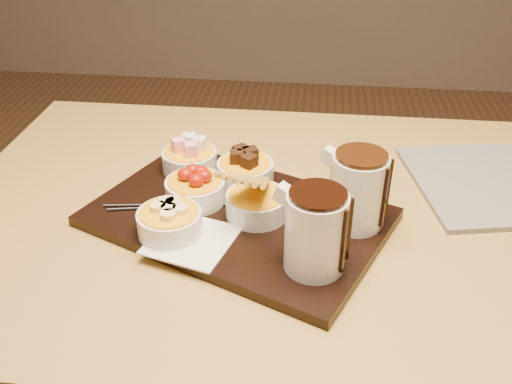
# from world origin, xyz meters

# --- Properties ---
(dining_table) EXTENTS (1.20, 0.80, 0.75)m
(dining_table) POSITION_xyz_m (0.00, 0.00, 0.65)
(dining_table) COLOR #B79444
(dining_table) RESTS_ON ground
(serving_board) EXTENTS (0.54, 0.46, 0.02)m
(serving_board) POSITION_xyz_m (-0.09, -0.05, 0.76)
(serving_board) COLOR black
(serving_board) RESTS_ON dining_table
(napkin) EXTENTS (0.15, 0.15, 0.00)m
(napkin) POSITION_xyz_m (-0.15, -0.13, 0.77)
(napkin) COLOR white
(napkin) RESTS_ON serving_board
(bowl_marshmallows) EXTENTS (0.10, 0.10, 0.04)m
(bowl_marshmallows) POSITION_xyz_m (-0.20, 0.08, 0.79)
(bowl_marshmallows) COLOR silver
(bowl_marshmallows) RESTS_ON serving_board
(bowl_cake) EXTENTS (0.10, 0.10, 0.04)m
(bowl_cake) POSITION_xyz_m (-0.09, 0.05, 0.79)
(bowl_cake) COLOR silver
(bowl_cake) RESTS_ON serving_board
(bowl_strawberries) EXTENTS (0.10, 0.10, 0.04)m
(bowl_strawberries) POSITION_xyz_m (-0.17, -0.02, 0.79)
(bowl_strawberries) COLOR silver
(bowl_strawberries) RESTS_ON serving_board
(bowl_biscotti) EXTENTS (0.10, 0.10, 0.04)m
(bowl_biscotti) POSITION_xyz_m (-0.06, -0.05, 0.79)
(bowl_biscotti) COLOR silver
(bowl_biscotti) RESTS_ON serving_board
(bowl_bananas) EXTENTS (0.10, 0.10, 0.04)m
(bowl_bananas) POSITION_xyz_m (-0.19, -0.11, 0.79)
(bowl_bananas) COLOR silver
(bowl_bananas) RESTS_ON serving_board
(pitcher_dark_chocolate) EXTENTS (0.11, 0.11, 0.12)m
(pitcher_dark_chocolate) POSITION_xyz_m (0.03, -0.17, 0.83)
(pitcher_dark_chocolate) COLOR silver
(pitcher_dark_chocolate) RESTS_ON serving_board
(pitcher_milk_chocolate) EXTENTS (0.11, 0.11, 0.12)m
(pitcher_milk_chocolate) POSITION_xyz_m (0.09, -0.05, 0.83)
(pitcher_milk_chocolate) COLOR silver
(pitcher_milk_chocolate) RESTS_ON serving_board
(fondue_skewers) EXTENTS (0.07, 0.26, 0.01)m
(fondue_skewers) POSITION_xyz_m (-0.19, -0.04, 0.77)
(fondue_skewers) COLOR silver
(fondue_skewers) RESTS_ON serving_board
(newspaper) EXTENTS (0.40, 0.34, 0.01)m
(newspaper) POSITION_xyz_m (0.39, 0.12, 0.76)
(newspaper) COLOR beige
(newspaper) RESTS_ON dining_table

